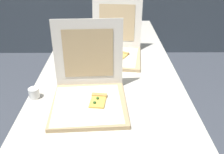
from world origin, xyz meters
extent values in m
cube|color=silver|center=(0.00, 0.66, 0.71)|extent=(0.90, 2.41, 0.03)
cylinder|color=gray|center=(-0.38, 1.80, 0.35)|extent=(0.04, 0.04, 0.70)
cylinder|color=gray|center=(0.38, 1.80, 0.35)|extent=(0.04, 0.04, 0.70)
cube|color=tan|center=(-0.10, 0.28, 0.74)|extent=(0.41, 0.41, 0.02)
cube|color=silver|center=(-0.11, 0.27, 0.75)|extent=(0.38, 0.38, 0.00)
cube|color=silver|center=(-0.11, 0.48, 0.94)|extent=(0.39, 0.05, 0.39)
cube|color=tan|center=(-0.11, 0.47, 0.94)|extent=(0.28, 0.03, 0.28)
cube|color=#E5B74C|center=(-0.06, 0.28, 0.76)|extent=(0.09, 0.12, 0.01)
cube|color=tan|center=(-0.05, 0.33, 0.76)|extent=(0.08, 0.03, 0.02)
sphere|color=#2D6628|center=(-0.06, 0.29, 0.77)|extent=(0.02, 0.02, 0.02)
sphere|color=#2D6628|center=(-0.07, 0.26, 0.77)|extent=(0.02, 0.02, 0.02)
cube|color=tan|center=(0.04, 0.86, 0.74)|extent=(0.42, 0.42, 0.02)
cube|color=silver|center=(0.03, 0.87, 0.75)|extent=(0.40, 0.40, 0.00)
cube|color=silver|center=(0.06, 1.08, 0.94)|extent=(0.39, 0.11, 0.38)
cube|color=tan|center=(0.06, 1.07, 0.94)|extent=(0.28, 0.08, 0.27)
cube|color=#EAC156|center=(0.09, 0.84, 0.76)|extent=(0.12, 0.15, 0.01)
cube|color=tan|center=(0.12, 0.89, 0.76)|extent=(0.07, 0.05, 0.02)
sphere|color=orange|center=(0.09, 0.86, 0.77)|extent=(0.02, 0.02, 0.02)
cylinder|color=white|center=(-0.25, 1.03, 0.76)|extent=(0.06, 0.06, 0.06)
cylinder|color=white|center=(-0.41, 0.36, 0.76)|extent=(0.06, 0.06, 0.06)
cylinder|color=white|center=(-0.29, 0.53, 0.76)|extent=(0.06, 0.06, 0.06)
cylinder|color=white|center=(-0.25, 0.71, 0.76)|extent=(0.06, 0.06, 0.06)
camera|label=1|loc=(0.01, -0.72, 1.47)|focal=37.52mm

